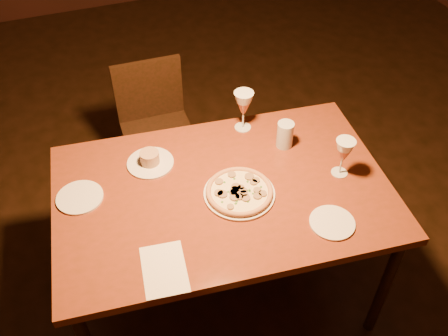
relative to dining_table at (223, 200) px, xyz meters
name	(u,v)px	position (x,y,z in m)	size (l,w,h in m)	color
floor	(259,290)	(0.17, -0.08, -0.68)	(7.00, 7.00, 0.00)	black
dining_table	(223,200)	(0.00, 0.00, 0.00)	(1.48, 1.04, 0.75)	maroon
chair_far	(156,125)	(-0.09, 0.88, -0.23)	(0.40, 0.40, 0.80)	black
pizza_plate	(239,192)	(0.05, -0.05, 0.08)	(0.30, 0.30, 0.03)	silver
ramekin_saucer	(150,160)	(-0.25, 0.26, 0.09)	(0.21, 0.21, 0.07)	silver
wine_glass_far	(243,111)	(0.23, 0.35, 0.17)	(0.09, 0.09, 0.20)	#B3644A
wine_glass_right	(343,157)	(0.51, -0.08, 0.16)	(0.08, 0.08, 0.18)	#B3644A
water_tumbler	(285,135)	(0.36, 0.16, 0.13)	(0.08, 0.08, 0.13)	silver
side_plate_left	(80,197)	(-0.57, 0.16, 0.07)	(0.19, 0.19, 0.01)	silver
side_plate_near	(332,223)	(0.34, -0.32, 0.07)	(0.18, 0.18, 0.01)	silver
menu_card	(164,269)	(-0.34, -0.30, 0.07)	(0.16, 0.23, 0.00)	white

